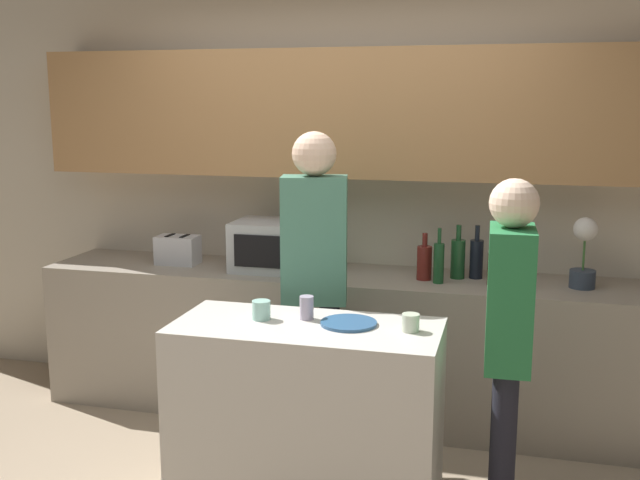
{
  "coord_description": "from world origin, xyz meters",
  "views": [
    {
      "loc": [
        1.01,
        -2.86,
        1.91
      ],
      "look_at": [
        0.12,
        0.56,
        1.24
      ],
      "focal_mm": 42.0,
      "sensor_mm": 36.0,
      "label": 1
    }
  ],
  "objects": [
    {
      "name": "back_wall",
      "position": [
        0.0,
        1.66,
        1.54
      ],
      "size": [
        6.4,
        0.4,
        2.7
      ],
      "color": "beige",
      "rests_on": "ground_plane"
    },
    {
      "name": "back_counter",
      "position": [
        0.0,
        1.39,
        0.44
      ],
      "size": [
        3.6,
        0.62,
        0.88
      ],
      "color": "gray",
      "rests_on": "ground_plane"
    },
    {
      "name": "kitchen_island",
      "position": [
        0.12,
        0.31,
        0.45
      ],
      "size": [
        1.23,
        0.57,
        0.89
      ],
      "color": "beige",
      "rests_on": "ground_plane"
    },
    {
      "name": "microwave",
      "position": [
        -0.37,
        1.39,
        1.03
      ],
      "size": [
        0.52,
        0.39,
        0.3
      ],
      "color": "#B7BABC",
      "rests_on": "back_counter"
    },
    {
      "name": "toaster",
      "position": [
        -1.03,
        1.39,
        0.97
      ],
      "size": [
        0.26,
        0.16,
        0.18
      ],
      "color": "silver",
      "rests_on": "back_counter"
    },
    {
      "name": "potted_plant",
      "position": [
        1.4,
        1.39,
        1.08
      ],
      "size": [
        0.14,
        0.14,
        0.4
      ],
      "color": "#333D4C",
      "rests_on": "back_counter"
    },
    {
      "name": "bottle_0",
      "position": [
        0.53,
        1.37,
        0.99
      ],
      "size": [
        0.09,
        0.09,
        0.27
      ],
      "color": "maroon",
      "rests_on": "back_counter"
    },
    {
      "name": "bottle_1",
      "position": [
        0.62,
        1.3,
        1.0
      ],
      "size": [
        0.06,
        0.06,
        0.32
      ],
      "color": "#194723",
      "rests_on": "back_counter"
    },
    {
      "name": "bottle_2",
      "position": [
        0.72,
        1.45,
        1.0
      ],
      "size": [
        0.08,
        0.08,
        0.31
      ],
      "color": "#194723",
      "rests_on": "back_counter"
    },
    {
      "name": "bottle_3",
      "position": [
        0.82,
        1.48,
        1.0
      ],
      "size": [
        0.08,
        0.08,
        0.31
      ],
      "color": "black",
      "rests_on": "back_counter"
    },
    {
      "name": "bottle_4",
      "position": [
        0.93,
        1.34,
        0.98
      ],
      "size": [
        0.08,
        0.08,
        0.25
      ],
      "color": "#472814",
      "rests_on": "back_counter"
    },
    {
      "name": "bottle_5",
      "position": [
        1.02,
        1.3,
        0.98
      ],
      "size": [
        0.06,
        0.06,
        0.26
      ],
      "color": "silver",
      "rests_on": "back_counter"
    },
    {
      "name": "plate_on_island",
      "position": [
        0.31,
        0.36,
        0.9
      ],
      "size": [
        0.26,
        0.26,
        0.01
      ],
      "color": "#2D5684",
      "rests_on": "kitchen_island"
    },
    {
      "name": "cup_0",
      "position": [
        0.59,
        0.34,
        0.93
      ],
      "size": [
        0.08,
        0.08,
        0.08
      ],
      "color": "beige",
      "rests_on": "kitchen_island"
    },
    {
      "name": "cup_1",
      "position": [
        -0.11,
        0.34,
        0.94
      ],
      "size": [
        0.09,
        0.09,
        0.09
      ],
      "color": "#98D1C3",
      "rests_on": "kitchen_island"
    },
    {
      "name": "cup_2",
      "position": [
        0.1,
        0.4,
        0.95
      ],
      "size": [
        0.07,
        0.07,
        0.11
      ],
      "color": "#A89DB6",
      "rests_on": "kitchen_island"
    },
    {
      "name": "person_left",
      "position": [
        0.01,
        0.85,
        1.05
      ],
      "size": [
        0.37,
        0.25,
        1.75
      ],
      "rotation": [
        0.0,
        0.0,
        -2.95
      ],
      "color": "black",
      "rests_on": "ground_plane"
    },
    {
      "name": "person_center",
      "position": [
        1.02,
        0.34,
        0.94
      ],
      "size": [
        0.21,
        0.35,
        1.59
      ],
      "rotation": [
        0.0,
        0.0,
        -4.68
      ],
      "color": "black",
      "rests_on": "ground_plane"
    }
  ]
}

